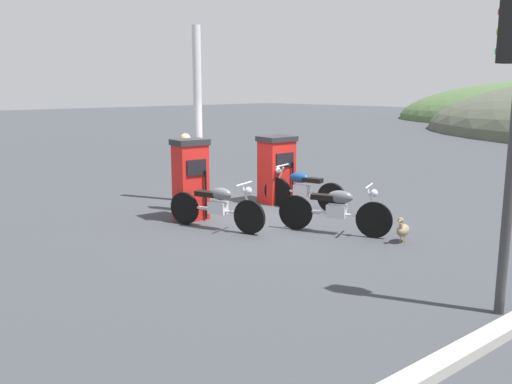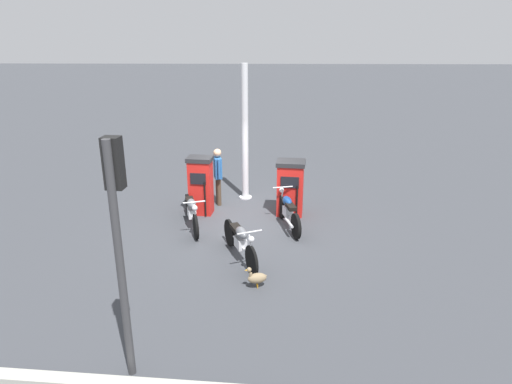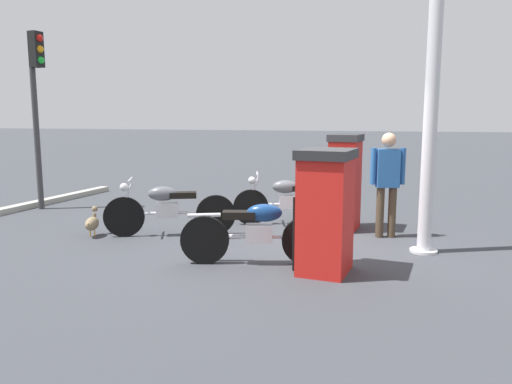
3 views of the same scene
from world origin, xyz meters
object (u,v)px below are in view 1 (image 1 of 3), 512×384
(motorcycle_extra, at_px, (336,209))
(roadside_traffic_light, at_px, (511,104))
(motorcycle_far_pump, at_px, (303,189))
(wandering_duck, at_px, (403,230))
(fuel_pump_near, at_px, (191,179))
(fuel_pump_far, at_px, (277,169))
(motorcycle_near_pump, at_px, (217,206))
(attendant_person, at_px, (186,166))
(canopy_support_pole, at_px, (198,119))

(motorcycle_extra, relative_size, roadside_traffic_light, 0.55)
(motorcycle_far_pump, relative_size, wandering_duck, 4.09)
(fuel_pump_near, bearing_deg, fuel_pump_far, 90.00)
(fuel_pump_near, height_order, fuel_pump_far, fuel_pump_near)
(motorcycle_near_pump, bearing_deg, motorcycle_far_pump, 91.61)
(fuel_pump_near, relative_size, motorcycle_extra, 0.82)
(attendant_person, xyz_separation_m, roadside_traffic_light, (7.18, -0.62, 1.54))
(fuel_pump_near, relative_size, fuel_pump_far, 1.06)
(fuel_pump_far, bearing_deg, canopy_support_pole, -134.15)
(attendant_person, xyz_separation_m, wandering_duck, (4.73, 1.26, -0.77))
(fuel_pump_far, distance_m, roadside_traffic_light, 7.22)
(motorcycle_far_pump, bearing_deg, motorcycle_extra, -32.04)
(motorcycle_far_pump, xyz_separation_m, roadside_traffic_light, (5.52, -2.65, 2.08))
(motorcycle_far_pump, distance_m, roadside_traffic_light, 6.47)
(motorcycle_near_pump, xyz_separation_m, motorcycle_extra, (1.80, 1.40, 0.02))
(motorcycle_far_pump, height_order, canopy_support_pole, canopy_support_pole)
(fuel_pump_far, xyz_separation_m, canopy_support_pole, (-1.30, -1.34, 1.18))
(motorcycle_far_pump, height_order, attendant_person, attendant_person)
(wandering_duck, bearing_deg, motorcycle_far_pump, 165.95)
(fuel_pump_near, distance_m, motorcycle_far_pump, 2.65)
(fuel_pump_far, relative_size, canopy_support_pole, 0.39)
(motorcycle_near_pump, xyz_separation_m, wandering_duck, (3.00, 1.80, -0.23))
(motorcycle_far_pump, bearing_deg, fuel_pump_near, -110.71)
(motorcycle_far_pump, distance_m, canopy_support_pole, 2.96)
(motorcycle_extra, bearing_deg, fuel_pump_near, -155.42)
(motorcycle_far_pump, bearing_deg, roadside_traffic_light, -25.61)
(motorcycle_extra, relative_size, wandering_duck, 4.20)
(wandering_duck, relative_size, canopy_support_pole, 0.12)
(motorcycle_extra, height_order, wandering_duck, motorcycle_extra)
(canopy_support_pole, bearing_deg, attendant_person, -54.43)
(wandering_duck, bearing_deg, attendant_person, -165.10)
(fuel_pump_far, distance_m, motorcycle_far_pump, 0.99)
(fuel_pump_far, height_order, wandering_duck, fuel_pump_far)
(motorcycle_far_pump, xyz_separation_m, motorcycle_extra, (1.87, -1.17, 0.02))
(canopy_support_pole, bearing_deg, fuel_pump_near, -43.09)
(fuel_pump_near, distance_m, motorcycle_extra, 3.10)
(motorcycle_near_pump, bearing_deg, fuel_pump_near, 173.09)
(motorcycle_near_pump, relative_size, motorcycle_far_pump, 1.05)
(motorcycle_extra, bearing_deg, motorcycle_near_pump, -142.10)
(attendant_person, height_order, canopy_support_pole, canopy_support_pole)
(motorcycle_extra, distance_m, roadside_traffic_light, 4.44)
(fuel_pump_far, xyz_separation_m, motorcycle_extra, (2.79, -1.27, -0.33))
(roadside_traffic_light, height_order, canopy_support_pole, canopy_support_pole)
(attendant_person, relative_size, roadside_traffic_light, 0.47)
(wandering_duck, height_order, roadside_traffic_light, roadside_traffic_light)
(motorcycle_near_pump, distance_m, motorcycle_extra, 2.28)
(fuel_pump_near, distance_m, attendant_person, 0.85)
(fuel_pump_far, height_order, roadside_traffic_light, roadside_traffic_light)
(motorcycle_near_pump, bearing_deg, fuel_pump_far, 110.50)
(motorcycle_far_pump, bearing_deg, wandering_duck, -14.05)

